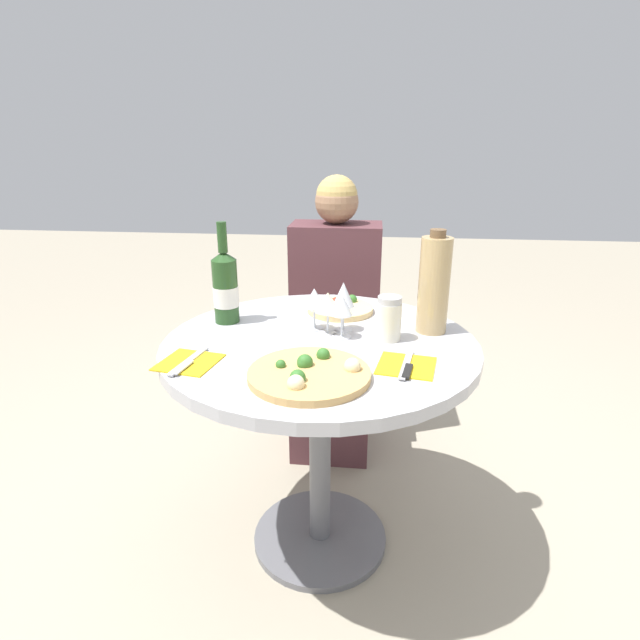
# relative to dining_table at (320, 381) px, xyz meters

# --- Properties ---
(ground_plane) EXTENTS (12.00, 12.00, 0.00)m
(ground_plane) POSITION_rel_dining_table_xyz_m (0.00, 0.00, -0.62)
(ground_plane) COLOR #9E937F
(ground_plane) RESTS_ON ground
(dining_table) EXTENTS (0.95, 0.95, 0.76)m
(dining_table) POSITION_rel_dining_table_xyz_m (0.00, 0.00, 0.00)
(dining_table) COLOR slate
(dining_table) RESTS_ON ground_plane
(chair_behind_diner) EXTENTS (0.39, 0.39, 0.89)m
(chair_behind_diner) POSITION_rel_dining_table_xyz_m (-0.01, 0.83, -0.18)
(chair_behind_diner) COLOR silver
(chair_behind_diner) RESTS_ON ground_plane
(seated_diner) EXTENTS (0.40, 0.47, 1.20)m
(seated_diner) POSITION_rel_dining_table_xyz_m (-0.01, 0.69, -0.09)
(seated_diner) COLOR #512D33
(seated_diner) RESTS_ON ground_plane
(pizza_large) EXTENTS (0.32, 0.32, 0.05)m
(pizza_large) POSITION_rel_dining_table_xyz_m (0.00, -0.26, 0.15)
(pizza_large) COLOR tan
(pizza_large) RESTS_ON dining_table
(pizza_small_far) EXTENTS (0.23, 0.23, 0.05)m
(pizza_small_far) POSITION_rel_dining_table_xyz_m (0.04, 0.27, 0.16)
(pizza_small_far) COLOR #E5C17F
(pizza_small_far) RESTS_ON dining_table
(wine_bottle) EXTENTS (0.08, 0.08, 0.33)m
(wine_bottle) POSITION_rel_dining_table_xyz_m (-0.33, 0.13, 0.26)
(wine_bottle) COLOR #23471E
(wine_bottle) RESTS_ON dining_table
(tall_carafe) EXTENTS (0.10, 0.10, 0.32)m
(tall_carafe) POSITION_rel_dining_table_xyz_m (0.34, 0.11, 0.29)
(tall_carafe) COLOR tan
(tall_carafe) RESTS_ON dining_table
(sugar_shaker) EXTENTS (0.08, 0.08, 0.14)m
(sugar_shaker) POSITION_rel_dining_table_xyz_m (0.21, 0.03, 0.21)
(sugar_shaker) COLOR silver
(sugar_shaker) RESTS_ON dining_table
(wine_glass_front_right) EXTENTS (0.06, 0.06, 0.14)m
(wine_glass_front_right) POSITION_rel_dining_table_xyz_m (0.06, 0.03, 0.24)
(wine_glass_front_right) COLOR silver
(wine_glass_front_right) RESTS_ON dining_table
(wine_glass_back_left) EXTENTS (0.07, 0.07, 0.14)m
(wine_glass_back_left) POSITION_rel_dining_table_xyz_m (-0.03, 0.09, 0.24)
(wine_glass_back_left) COLOR silver
(wine_glass_back_left) RESTS_ON dining_table
(wine_glass_center) EXTENTS (0.08, 0.08, 0.13)m
(wine_glass_center) POSITION_rel_dining_table_xyz_m (0.02, 0.06, 0.24)
(wine_glass_center) COLOR silver
(wine_glass_center) RESTS_ON dining_table
(wine_glass_back_right) EXTENTS (0.07, 0.07, 0.16)m
(wine_glass_back_right) POSITION_rel_dining_table_xyz_m (0.06, 0.09, 0.26)
(wine_glass_back_right) COLOR silver
(wine_glass_back_right) RESTS_ON dining_table
(place_setting_left) EXTENTS (0.17, 0.19, 0.01)m
(place_setting_left) POSITION_rel_dining_table_xyz_m (-0.34, -0.21, 0.14)
(place_setting_left) COLOR gold
(place_setting_left) RESTS_ON dining_table
(place_setting_right) EXTENTS (0.17, 0.19, 0.01)m
(place_setting_right) POSITION_rel_dining_table_xyz_m (0.25, -0.17, 0.14)
(place_setting_right) COLOR gold
(place_setting_right) RESTS_ON dining_table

